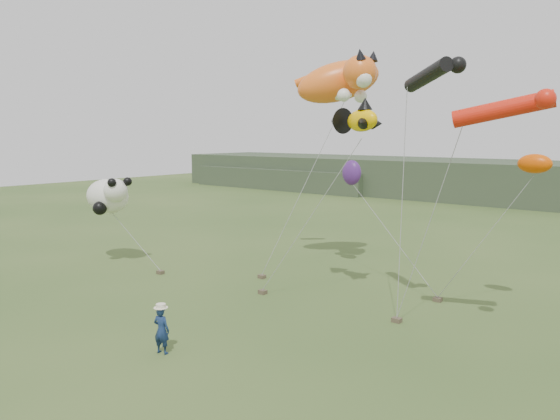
% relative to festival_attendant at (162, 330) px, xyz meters
% --- Properties ---
extents(ground, '(120.00, 120.00, 0.00)m').
position_rel_festival_attendant_xyz_m(ground, '(0.36, 2.18, -0.75)').
color(ground, '#385123').
rests_on(ground, ground).
extents(headland, '(90.00, 13.00, 4.00)m').
position_rel_festival_attendant_xyz_m(headland, '(-2.76, 46.87, 1.18)').
color(headland, '#2D3D28').
rests_on(headland, ground).
extents(festival_attendant, '(0.62, 0.48, 1.49)m').
position_rel_festival_attendant_xyz_m(festival_attendant, '(0.00, 0.00, 0.00)').
color(festival_attendant, navy).
rests_on(festival_attendant, ground).
extents(sandbag_anchors, '(12.60, 4.54, 0.17)m').
position_rel_festival_attendant_xyz_m(sandbag_anchors, '(-0.84, 7.84, -0.66)').
color(sandbag_anchors, brown).
rests_on(sandbag_anchors, ground).
extents(cat_kite, '(5.49, 4.45, 2.84)m').
position_rel_festival_attendant_xyz_m(cat_kite, '(-1.47, 12.36, 8.54)').
color(cat_kite, orange).
rests_on(cat_kite, ground).
extents(fish_kite, '(2.82, 1.86, 1.37)m').
position_rel_festival_attendant_xyz_m(fish_kite, '(1.57, 8.40, 6.54)').
color(fish_kite, '#FFBF00').
rests_on(fish_kite, ground).
extents(tube_kites, '(5.72, 2.74, 2.33)m').
position_rel_festival_attendant_xyz_m(tube_kites, '(6.53, 7.57, 7.36)').
color(tube_kites, black).
rests_on(tube_kites, ground).
extents(panda_kite, '(3.19, 2.06, 1.98)m').
position_rel_festival_attendant_xyz_m(panda_kite, '(-11.81, 6.10, 2.80)').
color(panda_kite, white).
rests_on(panda_kite, ground).
extents(misc_kites, '(9.85, 2.22, 1.77)m').
position_rel_festival_attendant_xyz_m(misc_kites, '(2.61, 12.07, 4.46)').
color(misc_kites, '#E14B01').
rests_on(misc_kites, ground).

